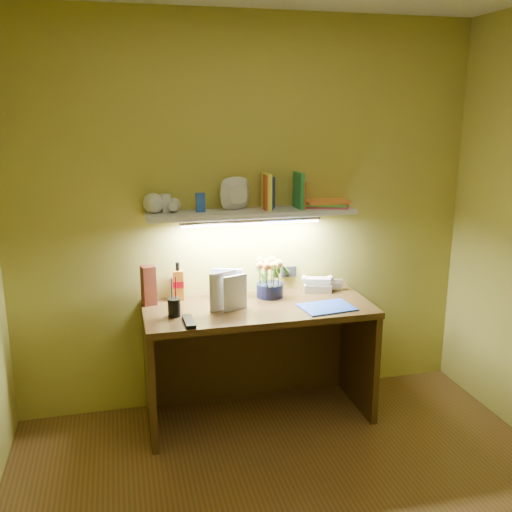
{
  "coord_description": "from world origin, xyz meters",
  "views": [
    {
      "loc": [
        -0.81,
        -2.02,
        1.91
      ],
      "look_at": [
        0.02,
        1.35,
        1.03
      ],
      "focal_mm": 40.0,
      "sensor_mm": 36.0,
      "label": 1
    }
  ],
  "objects_px": {
    "flower_bouquet": "(270,274)",
    "telephone": "(317,283)",
    "desk": "(259,362)",
    "desk_clock": "(337,285)",
    "whisky_bottle": "(178,281)"
  },
  "relations": [
    {
      "from": "flower_bouquet",
      "to": "telephone",
      "type": "bearing_deg",
      "value": 6.51
    },
    {
      "from": "desk",
      "to": "telephone",
      "type": "relative_size",
      "value": 7.8
    },
    {
      "from": "desk_clock",
      "to": "desk",
      "type": "bearing_deg",
      "value": -151.98
    },
    {
      "from": "flower_bouquet",
      "to": "desk_clock",
      "type": "xyz_separation_m",
      "value": [
        0.47,
        0.03,
        -0.12
      ]
    },
    {
      "from": "desk_clock",
      "to": "whisky_bottle",
      "type": "bearing_deg",
      "value": -172.84
    },
    {
      "from": "desk_clock",
      "to": "telephone",
      "type": "bearing_deg",
      "value": -174.87
    },
    {
      "from": "desk",
      "to": "desk_clock",
      "type": "distance_m",
      "value": 0.74
    },
    {
      "from": "telephone",
      "to": "desk_clock",
      "type": "height_order",
      "value": "telephone"
    },
    {
      "from": "desk",
      "to": "whisky_bottle",
      "type": "bearing_deg",
      "value": 152.15
    },
    {
      "from": "desk_clock",
      "to": "whisky_bottle",
      "type": "xyz_separation_m",
      "value": [
        -1.05,
        0.06,
        0.09
      ]
    },
    {
      "from": "desk",
      "to": "flower_bouquet",
      "type": "distance_m",
      "value": 0.56
    },
    {
      "from": "desk_clock",
      "to": "whisky_bottle",
      "type": "height_order",
      "value": "whisky_bottle"
    },
    {
      "from": "flower_bouquet",
      "to": "whisky_bottle",
      "type": "relative_size",
      "value": 1.26
    },
    {
      "from": "desk_clock",
      "to": "flower_bouquet",
      "type": "bearing_deg",
      "value": -166.54
    },
    {
      "from": "flower_bouquet",
      "to": "desk",
      "type": "bearing_deg",
      "value": -125.45
    }
  ]
}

